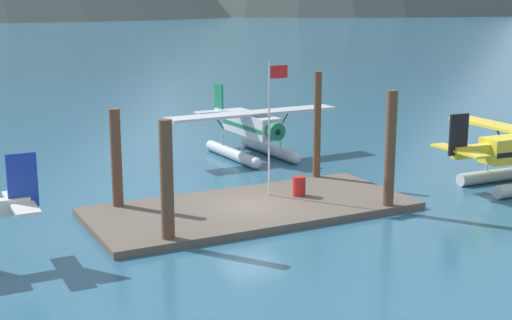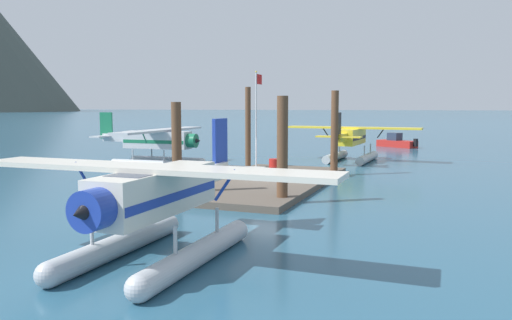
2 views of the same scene
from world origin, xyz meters
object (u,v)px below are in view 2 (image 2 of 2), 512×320
object	(u,v)px
fuel_drum	(274,166)
boat_red_open_se	(396,142)
seaplane_cream_port_aft	(156,205)
seaplane_silver_bow_right	(158,145)
seaplane_yellow_stbd_aft	(352,141)
flagpole	(257,111)

from	to	relation	value
fuel_drum	boat_red_open_se	xyz separation A→B (m)	(26.90, -4.44, -0.25)
fuel_drum	seaplane_cream_port_aft	bearing A→B (deg)	-172.48
seaplane_silver_bow_right	seaplane_yellow_stbd_aft	size ratio (longest dim) A/B	1.00
seaplane_cream_port_aft	seaplane_yellow_stbd_aft	distance (m)	27.48
fuel_drum	seaplane_silver_bow_right	xyz separation A→B (m)	(2.36, 9.39, 0.84)
fuel_drum	seaplane_silver_bow_right	size ratio (longest dim) A/B	0.08
seaplane_cream_port_aft	seaplane_silver_bow_right	xyz separation A→B (m)	(18.69, 11.55, 0.00)
flagpole	seaplane_cream_port_aft	xyz separation A→B (m)	(-15.29, -2.84, -2.44)
flagpole	seaplane_silver_bow_right	world-z (taller)	flagpole
flagpole	boat_red_open_se	xyz separation A→B (m)	(27.94, -5.12, -3.52)
flagpole	seaplane_cream_port_aft	distance (m)	15.74
seaplane_yellow_stbd_aft	seaplane_silver_bow_right	bearing A→B (deg)	126.24
flagpole	fuel_drum	bearing A→B (deg)	-33.24
flagpole	seaplane_silver_bow_right	size ratio (longest dim) A/B	0.57
fuel_drum	seaplane_cream_port_aft	size ratio (longest dim) A/B	0.08
seaplane_cream_port_aft	seaplane_yellow_stbd_aft	bearing A→B (deg)	-0.90
flagpole	seaplane_yellow_stbd_aft	distance (m)	12.84
boat_red_open_se	seaplane_yellow_stbd_aft	bearing A→B (deg)	173.29
seaplane_cream_port_aft	fuel_drum	bearing A→B (deg)	7.52
seaplane_yellow_stbd_aft	boat_red_open_se	world-z (taller)	seaplane_yellow_stbd_aft
fuel_drum	seaplane_cream_port_aft	xyz separation A→B (m)	(-16.33, -2.16, 0.84)
flagpole	fuel_drum	xyz separation A→B (m)	(1.04, -0.68, -3.27)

